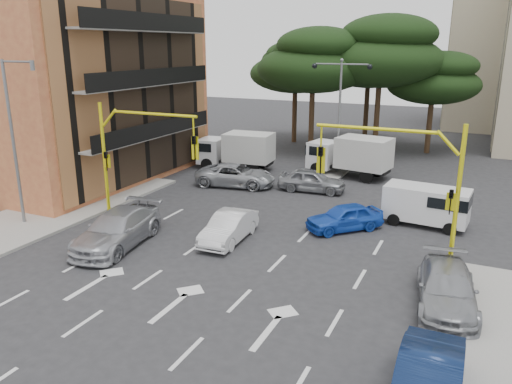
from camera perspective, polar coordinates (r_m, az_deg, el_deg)
ground at (r=21.86m, az=-2.47°, el=-7.24°), size 120.00×120.00×0.00m
median_strip at (r=36.08m, az=9.20°, el=2.28°), size 1.40×6.00×0.15m
apartment_orange at (r=37.50m, az=-22.28°, el=12.32°), size 15.19×16.15×13.70m
pine_left_near at (r=41.87m, az=6.63°, el=14.74°), size 9.15×9.15×10.23m
pine_center at (r=42.52m, az=14.19°, el=15.33°), size 9.98×9.98×11.16m
pine_left_far at (r=46.66m, az=4.59°, el=14.11°), size 8.32×8.32×9.30m
pine_right at (r=44.00m, az=19.73°, el=12.18°), size 7.49×7.49×8.37m
pine_back at (r=47.84m, az=12.89°, el=14.65°), size 9.15×9.15×10.23m
signal_mast_right at (r=20.50m, az=17.25°, el=1.89°), size 5.79×0.37×6.00m
signal_mast_left at (r=25.91m, az=-14.09°, el=5.07°), size 5.79×0.37×6.00m
street_lamp_left at (r=26.81m, az=-25.82°, el=6.11°), size 2.08×0.20×8.00m
street_lamp_center at (r=35.17m, az=9.60°, el=10.76°), size 4.16×0.36×7.77m
car_white_hatch at (r=23.20m, az=-3.11°, el=-4.04°), size 1.61×4.11×1.33m
car_blue_compact at (r=24.90m, az=10.09°, el=-2.86°), size 3.81×3.81×1.31m
car_silver_wagon at (r=23.44m, az=-15.58°, el=-4.12°), size 2.94×5.68×1.57m
car_silver_cross_a at (r=32.22m, az=-2.33°, el=1.93°), size 5.41×3.16×1.41m
car_silver_cross_b at (r=31.17m, az=6.40°, el=1.34°), size 4.28×2.00×1.42m
car_silver_parked at (r=18.77m, az=20.97°, el=-10.27°), size 2.54×4.95×1.37m
van_white at (r=26.49m, az=18.86°, el=-1.51°), size 4.19×2.17×2.02m
box_truck_a at (r=36.45m, az=-2.29°, el=4.70°), size 5.72×2.77×2.73m
box_truck_b at (r=35.06m, az=10.64°, el=4.02°), size 6.02×3.28×2.81m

